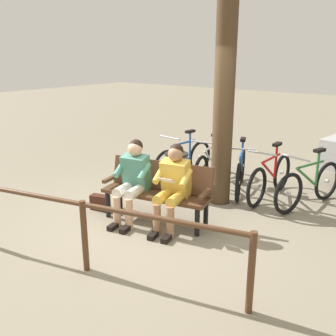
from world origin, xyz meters
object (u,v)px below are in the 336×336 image
(bench, at_px, (158,187))
(person_reading, at_px, (173,183))
(person_companion, at_px, (133,177))
(handbag, at_px, (100,203))
(bicycle_silver, at_px, (309,185))
(tree_trunk, at_px, (224,88))
(bicycle_orange, at_px, (184,160))
(bicycle_red, at_px, (241,172))
(litter_bin, at_px, (176,174))
(bicycle_blue, at_px, (211,165))
(bicycle_purple, at_px, (270,178))

(bench, bearing_deg, person_reading, 152.54)
(person_companion, height_order, handbag, person_companion)
(bicycle_silver, bearing_deg, tree_trunk, -43.63)
(bicycle_orange, bearing_deg, bicycle_red, 95.37)
(litter_bin, bearing_deg, bicycle_silver, -156.12)
(person_reading, relative_size, person_companion, 1.00)
(tree_trunk, height_order, bicycle_blue, tree_trunk)
(bench, relative_size, person_reading, 1.39)
(tree_trunk, bearing_deg, bicycle_red, -92.15)
(litter_bin, bearing_deg, person_reading, 123.97)
(bench, bearing_deg, bicycle_blue, -94.54)
(bench, distance_m, bicycle_silver, 2.46)
(bicycle_orange, bearing_deg, handbag, 2.57)
(bicycle_purple, bearing_deg, person_reading, -16.90)
(handbag, height_order, tree_trunk, tree_trunk)
(person_companion, bearing_deg, handbag, -7.06)
(person_reading, bearing_deg, bicycle_blue, -85.47)
(person_reading, relative_size, bicycle_blue, 0.72)
(handbag, height_order, bicycle_silver, bicycle_silver)
(litter_bin, bearing_deg, bicycle_red, -132.41)
(bicycle_blue, bearing_deg, bicycle_red, 73.63)
(litter_bin, relative_size, bicycle_red, 0.48)
(litter_bin, distance_m, bicycle_red, 1.17)
(litter_bin, relative_size, bicycle_blue, 0.46)
(bench, xyz_separation_m, person_reading, (-0.34, 0.10, 0.16))
(bicycle_silver, distance_m, bicycle_blue, 1.85)
(tree_trunk, xyz_separation_m, bicycle_silver, (-1.22, -0.69, -1.51))
(handbag, distance_m, bicycle_orange, 2.15)
(person_reading, xyz_separation_m, bicycle_silver, (-1.26, -1.95, -0.31))
(person_reading, bearing_deg, bench, -27.46)
(person_companion, relative_size, bicycle_blue, 0.72)
(bench, bearing_deg, litter_bin, -80.60)
(person_reading, distance_m, handbag, 1.42)
(tree_trunk, bearing_deg, bench, 71.91)
(person_reading, bearing_deg, bicycle_red, -103.73)
(bicycle_purple, relative_size, bicycle_orange, 1.00)
(tree_trunk, height_order, bicycle_red, tree_trunk)
(bench, bearing_deg, person_companion, 26.78)
(bench, bearing_deg, bicycle_purple, -129.53)
(handbag, relative_size, bicycle_silver, 0.18)
(tree_trunk, xyz_separation_m, litter_bin, (0.76, 0.19, -1.49))
(person_companion, height_order, bicycle_silver, person_companion)
(bench, relative_size, bicycle_purple, 0.99)
(tree_trunk, xyz_separation_m, bicycle_blue, (0.63, -0.73, -1.51))
(bicycle_purple, relative_size, bicycle_red, 1.07)
(bicycle_silver, bearing_deg, person_reading, -15.90)
(person_reading, distance_m, tree_trunk, 1.75)
(person_reading, distance_m, bicycle_orange, 2.29)
(handbag, bearing_deg, bicycle_blue, -108.03)
(tree_trunk, distance_m, bicycle_silver, 2.06)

